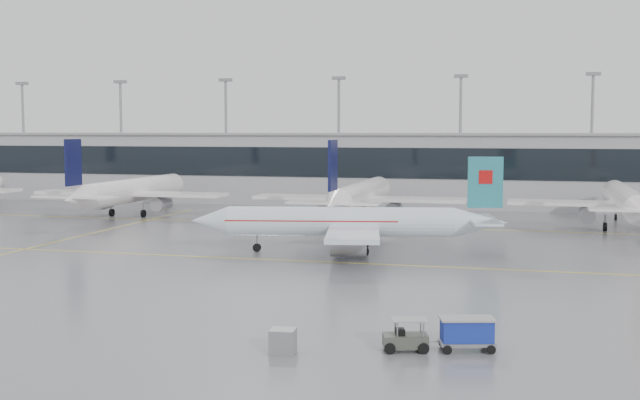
% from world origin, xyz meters
% --- Properties ---
extents(ground, '(320.00, 320.00, 0.00)m').
position_xyz_m(ground, '(0.00, 0.00, 0.00)').
color(ground, gray).
rests_on(ground, ground).
extents(taxi_line_main, '(120.00, 0.25, 0.01)m').
position_xyz_m(taxi_line_main, '(0.00, 0.00, 0.01)').
color(taxi_line_main, yellow).
rests_on(taxi_line_main, ground).
extents(taxi_line_north, '(120.00, 0.25, 0.01)m').
position_xyz_m(taxi_line_north, '(0.00, 30.00, 0.01)').
color(taxi_line_north, yellow).
rests_on(taxi_line_north, ground).
extents(taxi_line_cross, '(0.25, 60.00, 0.01)m').
position_xyz_m(taxi_line_cross, '(-30.00, 15.00, 0.01)').
color(taxi_line_cross, yellow).
rests_on(taxi_line_cross, ground).
extents(terminal, '(180.00, 15.00, 12.00)m').
position_xyz_m(terminal, '(0.00, 62.00, 6.00)').
color(terminal, '#9D9DA1').
rests_on(terminal, ground).
extents(terminal_glass, '(180.00, 0.20, 5.00)m').
position_xyz_m(terminal_glass, '(0.00, 54.45, 7.50)').
color(terminal_glass, black).
rests_on(terminal_glass, ground).
extents(terminal_roof, '(182.00, 16.00, 0.40)m').
position_xyz_m(terminal_roof, '(0.00, 62.00, 12.20)').
color(terminal_roof, gray).
rests_on(terminal_roof, ground).
extents(light_masts, '(156.40, 1.00, 22.60)m').
position_xyz_m(light_masts, '(0.00, 68.00, 13.34)').
color(light_masts, gray).
rests_on(light_masts, ground).
extents(air_canada_jet, '(33.25, 26.12, 10.14)m').
position_xyz_m(air_canada_jet, '(4.97, 6.52, 3.17)').
color(air_canada_jet, white).
rests_on(air_canada_jet, ground).
extents(parked_jet_b, '(29.64, 36.96, 11.72)m').
position_xyz_m(parked_jet_b, '(-35.00, 33.69, 3.71)').
color(parked_jet_b, white).
rests_on(parked_jet_b, ground).
extents(parked_jet_c, '(29.64, 36.96, 11.72)m').
position_xyz_m(parked_jet_c, '(-0.00, 33.69, 3.71)').
color(parked_jet_c, white).
rests_on(parked_jet_c, ground).
extents(parked_jet_d, '(29.64, 36.96, 11.72)m').
position_xyz_m(parked_jet_d, '(35.00, 33.69, 3.71)').
color(parked_jet_d, white).
rests_on(parked_jet_d, ground).
extents(baggage_tug, '(3.98, 2.25, 1.89)m').
position_xyz_m(baggage_tug, '(15.94, -29.50, 0.67)').
color(baggage_tug, '#3F443A').
rests_on(baggage_tug, ground).
extents(baggage_cart, '(3.50, 2.52, 1.95)m').
position_xyz_m(baggage_cart, '(19.42, -28.55, 1.14)').
color(baggage_cart, gray).
rests_on(baggage_cart, ground).
extents(gse_unit, '(1.57, 1.48, 1.44)m').
position_xyz_m(gse_unit, '(9.19, -31.88, 0.72)').
color(gse_unit, gray).
rests_on(gse_unit, ground).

